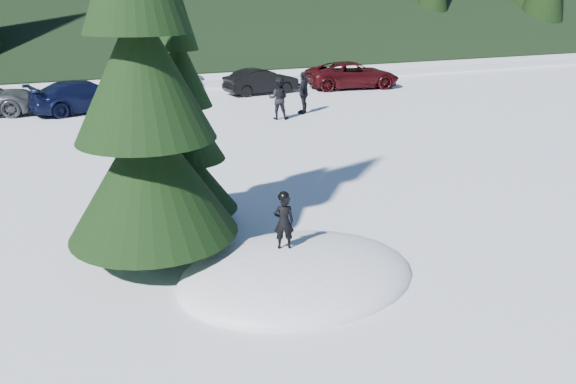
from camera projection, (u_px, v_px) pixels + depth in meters
name	position (u px, v px, depth m)	size (l,w,h in m)	color
ground	(297.00, 276.00, 10.35)	(200.00, 200.00, 0.00)	white
snow_mound	(297.00, 276.00, 10.35)	(4.48, 3.52, 0.96)	white
spruce_tall	(143.00, 90.00, 9.95)	(3.20, 3.20, 8.60)	#311C10
spruce_short	(183.00, 134.00, 11.95)	(2.20, 2.20, 5.37)	#311C10
child_skier	(284.00, 222.00, 10.23)	(0.38, 0.25, 1.03)	black
adult_0	(279.00, 99.00, 23.21)	(0.83, 0.65, 1.72)	black
adult_1	(304.00, 92.00, 24.37)	(1.06, 0.44, 1.81)	black
car_3	(85.00, 96.00, 24.74)	(1.94, 4.76, 1.38)	black
car_4	(170.00, 78.00, 30.52)	(1.52, 3.78, 1.29)	gray
car_5	(262.00, 81.00, 29.32)	(1.37, 3.94, 1.30)	black
car_6	(352.00, 75.00, 31.14)	(2.39, 5.18, 1.44)	#380A0D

